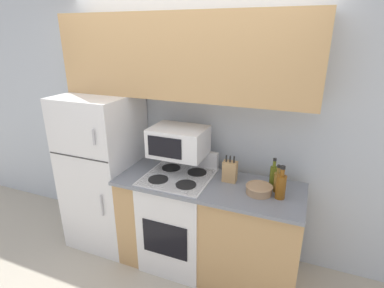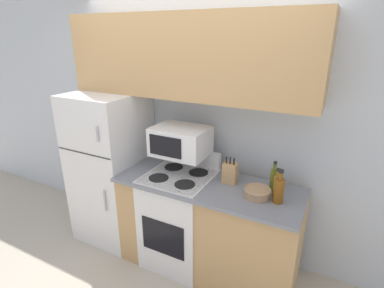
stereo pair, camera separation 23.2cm
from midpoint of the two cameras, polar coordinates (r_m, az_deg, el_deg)
name	(u,v)px [view 2 (the right image)]	position (r m, az deg, el deg)	size (l,w,h in m)	color
ground_plane	(161,274)	(3.14, -3.68, -23.59)	(12.00, 12.00, 0.00)	beige
wall_back	(196,128)	(3.05, 2.89, 3.11)	(8.00, 0.05, 2.55)	silver
lower_cabinets	(208,227)	(2.93, 5.34, -15.46)	(1.66, 0.65, 0.93)	tan
refrigerator	(111,167)	(3.34, -13.18, -4.40)	(0.69, 0.72, 1.62)	white
upper_cabinets	(186,56)	(2.73, 1.29, 16.32)	(2.35, 0.36, 0.73)	tan
stove	(180,217)	(3.01, -0.07, -13.82)	(0.60, 0.63, 1.10)	white
microwave	(181,141)	(2.77, 0.21, 0.53)	(0.51, 0.38, 0.26)	white
knife_block	(230,173)	(2.67, 9.74, -5.50)	(0.12, 0.08, 0.25)	tan
bowl	(257,192)	(2.52, 14.96, -8.96)	(0.22, 0.22, 0.07)	tan
bottle_olive_oil	(274,179)	(2.63, 17.77, -6.42)	(0.06, 0.06, 0.26)	#5B6619
bottle_vinegar	(277,185)	(2.56, 18.38, -7.49)	(0.06, 0.06, 0.24)	olive
bottle_whiskey	(279,190)	(2.46, 18.90, -8.32)	(0.08, 0.08, 0.28)	brown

